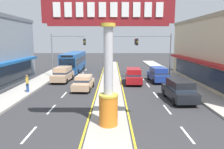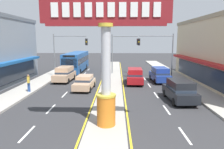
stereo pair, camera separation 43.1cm
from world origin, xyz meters
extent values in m
cube|color=#A39E93|center=(0.00, 18.00, 0.07)|extent=(2.45, 52.00, 0.14)
cube|color=#ADA89E|center=(-9.18, 16.00, 0.09)|extent=(2.70, 60.00, 0.18)
cube|color=#ADA89E|center=(9.18, 16.00, 0.09)|extent=(2.70, 60.00, 0.18)
cube|color=silver|center=(-4.53, 4.80, 0.00)|extent=(0.14, 2.20, 0.01)
cube|color=silver|center=(-4.53, 9.20, 0.00)|extent=(0.14, 2.20, 0.01)
cube|color=silver|center=(-4.53, 13.60, 0.00)|extent=(0.14, 2.20, 0.01)
cube|color=silver|center=(-4.53, 18.00, 0.00)|extent=(0.14, 2.20, 0.01)
cube|color=silver|center=(-4.53, 22.40, 0.00)|extent=(0.14, 2.20, 0.01)
cube|color=silver|center=(-4.53, 26.80, 0.00)|extent=(0.14, 2.20, 0.01)
cube|color=silver|center=(-4.53, 31.20, 0.00)|extent=(0.14, 2.20, 0.01)
cube|color=silver|center=(4.53, 4.80, 0.00)|extent=(0.14, 2.20, 0.01)
cube|color=silver|center=(4.53, 9.20, 0.00)|extent=(0.14, 2.20, 0.01)
cube|color=silver|center=(4.53, 13.60, 0.00)|extent=(0.14, 2.20, 0.01)
cube|color=silver|center=(4.53, 18.00, 0.00)|extent=(0.14, 2.20, 0.01)
cube|color=silver|center=(4.53, 22.40, 0.00)|extent=(0.14, 2.20, 0.01)
cube|color=silver|center=(4.53, 26.80, 0.00)|extent=(0.14, 2.20, 0.01)
cube|color=silver|center=(4.53, 31.20, 0.00)|extent=(0.14, 2.20, 0.01)
cube|color=yellow|center=(-1.41, 18.00, 0.00)|extent=(0.12, 52.00, 0.01)
cube|color=yellow|center=(1.41, 18.00, 0.00)|extent=(0.12, 52.00, 0.01)
cylinder|color=orange|center=(0.00, 5.87, 1.06)|extent=(1.15, 1.15, 1.83)
cylinder|color=gold|center=(0.00, 5.87, 2.03)|extent=(1.20, 1.20, 0.12)
cylinder|color=#B7B7BC|center=(0.00, 5.87, 4.14)|extent=(0.56, 0.56, 4.33)
cylinder|color=gold|center=(0.00, 5.87, 6.20)|extent=(0.89, 0.89, 0.20)
cube|color=maroon|center=(0.00, 5.87, 7.03)|extent=(7.55, 0.24, 1.46)
cube|color=maroon|center=(0.00, 5.87, 6.22)|extent=(6.95, 0.29, 0.16)
cube|color=white|center=(-2.89, 5.72, 7.03)|extent=(0.41, 0.06, 0.80)
cube|color=white|center=(-2.25, 5.72, 7.03)|extent=(0.41, 0.06, 0.80)
cube|color=white|center=(-1.60, 5.72, 7.03)|extent=(0.41, 0.06, 0.80)
cube|color=white|center=(-0.96, 5.72, 7.03)|extent=(0.41, 0.06, 0.80)
cube|color=white|center=(-0.32, 5.72, 7.03)|extent=(0.41, 0.06, 0.80)
cube|color=white|center=(0.32, 5.72, 7.03)|extent=(0.41, 0.06, 0.80)
cube|color=white|center=(0.96, 5.72, 7.03)|extent=(0.41, 0.06, 0.80)
cube|color=white|center=(1.60, 5.72, 7.03)|extent=(0.41, 0.06, 0.80)
cube|color=white|center=(2.25, 5.72, 7.03)|extent=(0.41, 0.06, 0.80)
cube|color=white|center=(2.89, 5.72, 7.03)|extent=(0.41, 0.06, 0.80)
cube|color=#195193|center=(-11.14, 15.98, 2.87)|extent=(0.90, 15.75, 0.30)
cube|color=#283342|center=(-11.55, 15.98, 1.50)|extent=(0.08, 15.20, 2.00)
cube|color=#B21E1E|center=(10.04, 17.72, 2.97)|extent=(0.90, 18.08, 0.30)
cube|color=#283342|center=(10.45, 17.72, 1.50)|extent=(0.08, 17.44, 2.00)
cylinder|color=slate|center=(-8.23, 23.03, 3.10)|extent=(0.16, 0.16, 6.20)
cylinder|color=slate|center=(-5.92, 23.03, 5.90)|extent=(4.62, 0.12, 0.12)
cube|color=black|center=(-3.61, 22.87, 5.09)|extent=(0.32, 0.24, 0.92)
sphere|color=black|center=(-3.61, 22.73, 5.39)|extent=(0.17, 0.17, 0.17)
sphere|color=yellow|center=(-3.61, 22.73, 5.09)|extent=(0.17, 0.17, 0.17)
sphere|color=black|center=(-3.61, 22.73, 4.79)|extent=(0.17, 0.17, 0.17)
cylinder|color=slate|center=(8.23, 22.24, 3.10)|extent=(0.16, 0.16, 6.20)
cylinder|color=slate|center=(5.92, 22.24, 5.90)|extent=(4.62, 0.12, 0.12)
cube|color=black|center=(3.61, 22.08, 5.09)|extent=(0.32, 0.24, 0.92)
sphere|color=black|center=(3.61, 21.94, 5.39)|extent=(0.17, 0.17, 0.17)
sphere|color=yellow|center=(3.61, 21.94, 5.09)|extent=(0.17, 0.17, 0.17)
sphere|color=black|center=(3.61, 21.94, 4.79)|extent=(0.17, 0.17, 0.17)
cylinder|color=slate|center=(-0.10, 26.25, 3.10)|extent=(0.16, 0.16, 6.20)
cylinder|color=slate|center=(1.88, 26.25, 5.90)|extent=(3.96, 0.12, 0.12)
cube|color=black|center=(3.86, 26.09, 5.09)|extent=(0.32, 0.24, 0.92)
sphere|color=red|center=(3.86, 25.95, 5.39)|extent=(0.17, 0.17, 0.17)
sphere|color=black|center=(3.86, 25.95, 5.09)|extent=(0.17, 0.17, 0.17)
sphere|color=black|center=(3.86, 25.95, 4.79)|extent=(0.17, 0.17, 0.17)
cube|color=tan|center=(-2.88, 15.78, 0.60)|extent=(2.00, 4.39, 0.66)
cube|color=tan|center=(-2.87, 15.95, 1.23)|extent=(1.67, 2.23, 0.60)
cube|color=#283342|center=(-2.87, 15.95, 1.05)|extent=(1.71, 2.26, 0.24)
cylinder|color=black|center=(-2.14, 14.40, 0.31)|extent=(0.26, 0.63, 0.62)
cylinder|color=black|center=(-3.76, 14.49, 0.31)|extent=(0.26, 0.63, 0.62)
cylinder|color=black|center=(-1.99, 17.06, 0.31)|extent=(0.26, 0.63, 0.62)
cylinder|color=black|center=(-3.61, 17.16, 0.31)|extent=(0.26, 0.63, 0.62)
cube|color=maroon|center=(2.88, 19.05, 0.70)|extent=(2.13, 4.69, 0.80)
cube|color=maroon|center=(2.87, 18.86, 1.50)|extent=(1.81, 2.93, 0.80)
cube|color=#283342|center=(2.87, 18.86, 1.22)|extent=(1.85, 2.96, 0.24)
cylinder|color=black|center=(2.07, 20.51, 0.34)|extent=(0.25, 0.69, 0.68)
cylinder|color=black|center=(3.82, 20.43, 0.34)|extent=(0.25, 0.69, 0.68)
cylinder|color=black|center=(1.93, 17.67, 0.34)|extent=(0.25, 0.69, 0.68)
cylinder|color=black|center=(3.68, 17.58, 0.34)|extent=(0.25, 0.69, 0.68)
cube|color=navy|center=(6.18, 20.18, 0.70)|extent=(2.11, 4.68, 0.80)
cube|color=navy|center=(6.18, 20.00, 1.50)|extent=(1.80, 2.92, 0.80)
cube|color=#283342|center=(6.18, 20.00, 1.22)|extent=(1.84, 2.95, 0.24)
cylinder|color=black|center=(5.24, 21.57, 0.34)|extent=(0.25, 0.69, 0.68)
cylinder|color=black|center=(6.98, 21.65, 0.34)|extent=(0.25, 0.69, 0.68)
cylinder|color=black|center=(5.37, 18.72, 0.34)|extent=(0.25, 0.69, 0.68)
cylinder|color=black|center=(7.11, 18.80, 0.34)|extent=(0.25, 0.69, 0.68)
cube|color=#1E5199|center=(-6.18, 28.59, 1.81)|extent=(2.50, 11.20, 2.90)
cube|color=#283342|center=(-6.18, 28.59, 2.11)|extent=(2.53, 10.98, 0.90)
cube|color=#283342|center=(-6.18, 23.03, 2.06)|extent=(2.30, 0.08, 1.40)
cube|color=black|center=(-6.18, 23.03, 3.06)|extent=(1.75, 0.08, 0.30)
cylinder|color=black|center=(-5.03, 25.11, 0.48)|extent=(0.28, 0.96, 0.96)
cylinder|color=black|center=(-7.33, 25.11, 0.48)|extent=(0.28, 0.96, 0.96)
cylinder|color=black|center=(-5.02, 31.50, 0.48)|extent=(0.28, 0.96, 0.96)
cylinder|color=black|center=(-7.32, 31.50, 0.48)|extent=(0.28, 0.96, 0.96)
cube|color=black|center=(6.18, 11.61, 0.70)|extent=(2.08, 4.67, 0.80)
cube|color=black|center=(6.18, 11.42, 1.50)|extent=(1.78, 2.92, 0.80)
cube|color=#283342|center=(6.18, 11.42, 1.22)|extent=(1.82, 2.95, 0.24)
cylinder|color=black|center=(5.25, 13.00, 0.34)|extent=(0.25, 0.69, 0.68)
cylinder|color=black|center=(6.99, 13.07, 0.34)|extent=(0.25, 0.69, 0.68)
cylinder|color=black|center=(5.36, 10.15, 0.34)|extent=(0.25, 0.69, 0.68)
cylinder|color=black|center=(7.10, 10.22, 0.34)|extent=(0.25, 0.69, 0.68)
cube|color=tan|center=(-6.18, 20.23, 0.70)|extent=(2.17, 4.70, 0.80)
cube|color=tan|center=(-6.16, 20.41, 1.50)|extent=(1.84, 2.95, 0.80)
cube|color=#283342|center=(-6.16, 20.41, 1.22)|extent=(1.88, 2.98, 0.24)
cylinder|color=black|center=(-5.39, 18.75, 0.34)|extent=(0.26, 0.69, 0.68)
cylinder|color=black|center=(-7.13, 18.85, 0.34)|extent=(0.26, 0.69, 0.68)
cylinder|color=black|center=(-5.22, 21.60, 0.34)|extent=(0.26, 0.69, 0.68)
cylinder|color=black|center=(-6.96, 21.70, 0.34)|extent=(0.26, 0.69, 0.68)
cylinder|color=#2D4C8C|center=(-8.30, 13.93, 0.64)|extent=(0.14, 0.14, 0.92)
cylinder|color=#2D4C8C|center=(-8.16, 13.93, 0.64)|extent=(0.14, 0.14, 0.92)
cube|color=gold|center=(-8.23, 13.93, 1.41)|extent=(0.33, 0.45, 0.62)
sphere|color=#8C6647|center=(-8.23, 13.93, 1.83)|extent=(0.22, 0.22, 0.22)
camera|label=1|loc=(0.22, -6.41, 5.35)|focal=33.44mm
camera|label=2|loc=(0.65, -6.41, 5.35)|focal=33.44mm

